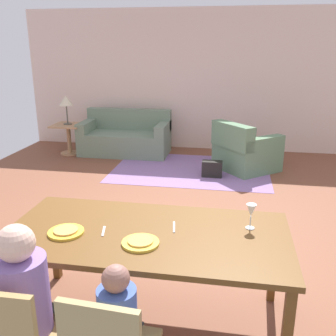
# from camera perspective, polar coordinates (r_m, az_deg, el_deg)

# --- Properties ---
(ground_plane) EXTENTS (7.11, 6.39, 0.02)m
(ground_plane) POSITION_cam_1_polar(r_m,az_deg,el_deg) (4.92, 1.30, -6.52)
(ground_plane) COLOR brown
(back_wall) EXTENTS (7.11, 0.10, 2.70)m
(back_wall) POSITION_cam_1_polar(r_m,az_deg,el_deg) (7.73, 5.09, 12.79)
(back_wall) COLOR beige
(back_wall) RESTS_ON ground_plane
(dining_table) EXTENTS (2.00, 0.99, 0.76)m
(dining_table) POSITION_cam_1_polar(r_m,az_deg,el_deg) (2.77, -3.18, -10.61)
(dining_table) COLOR brown
(dining_table) RESTS_ON ground_plane
(plate_near_man) EXTENTS (0.25, 0.25, 0.02)m
(plate_near_man) POSITION_cam_1_polar(r_m,az_deg,el_deg) (2.81, -14.92, -9.19)
(plate_near_man) COLOR gold
(plate_near_man) RESTS_ON dining_table
(pizza_near_man) EXTENTS (0.17, 0.17, 0.01)m
(pizza_near_man) POSITION_cam_1_polar(r_m,az_deg,el_deg) (2.80, -14.95, -8.92)
(pizza_near_man) COLOR #D49349
(pizza_near_man) RESTS_ON plate_near_man
(plate_near_child) EXTENTS (0.25, 0.25, 0.02)m
(plate_near_child) POSITION_cam_1_polar(r_m,az_deg,el_deg) (2.58, -4.11, -11.05)
(plate_near_child) COLOR gold
(plate_near_child) RESTS_ON dining_table
(pizza_near_child) EXTENTS (0.17, 0.17, 0.01)m
(pizza_near_child) POSITION_cam_1_polar(r_m,az_deg,el_deg) (2.58, -4.12, -10.75)
(pizza_near_child) COLOR gold
(pizza_near_child) RESTS_ON plate_near_child
(wine_glass) EXTENTS (0.07, 0.07, 0.19)m
(wine_glass) POSITION_cam_1_polar(r_m,az_deg,el_deg) (2.79, 12.25, -6.31)
(wine_glass) COLOR silver
(wine_glass) RESTS_ON dining_table
(fork) EXTENTS (0.05, 0.15, 0.01)m
(fork) POSITION_cam_1_polar(r_m,az_deg,el_deg) (2.78, -9.56, -9.24)
(fork) COLOR silver
(fork) RESTS_ON dining_table
(knife) EXTENTS (0.04, 0.17, 0.01)m
(knife) POSITION_cam_1_polar(r_m,az_deg,el_deg) (2.80, 0.90, -8.76)
(knife) COLOR silver
(knife) RESTS_ON dining_table
(person_man) EXTENTS (0.30, 0.40, 1.11)m
(person_man) POSITION_cam_1_polar(r_m,az_deg,el_deg) (2.52, -19.96, -19.92)
(person_man) COLOR #324340
(person_man) RESTS_ON ground_plane
(area_rug) EXTENTS (2.60, 1.80, 0.01)m
(area_rug) POSITION_cam_1_polar(r_m,az_deg,el_deg) (6.51, 3.41, -0.22)
(area_rug) COLOR #8B679E
(area_rug) RESTS_ON ground_plane
(couch) EXTENTS (1.67, 0.86, 0.82)m
(couch) POSITION_cam_1_polar(r_m,az_deg,el_deg) (7.51, -6.28, 4.51)
(couch) COLOR slate
(couch) RESTS_ON ground_plane
(armchair) EXTENTS (1.21, 1.21, 0.82)m
(armchair) POSITION_cam_1_polar(r_m,az_deg,el_deg) (6.55, 11.34, 2.43)
(armchair) COLOR #5F8260
(armchair) RESTS_ON ground_plane
(side_table) EXTENTS (0.56, 0.56, 0.58)m
(side_table) POSITION_cam_1_polar(r_m,az_deg,el_deg) (7.62, -14.54, 4.81)
(side_table) COLOR tan
(side_table) RESTS_ON ground_plane
(table_lamp) EXTENTS (0.26, 0.26, 0.54)m
(table_lamp) POSITION_cam_1_polar(r_m,az_deg,el_deg) (7.51, -14.92, 9.50)
(table_lamp) COLOR #514C40
(table_lamp) RESTS_ON side_table
(handbag) EXTENTS (0.32, 0.16, 0.26)m
(handbag) POSITION_cam_1_polar(r_m,az_deg,el_deg) (6.16, 6.57, -0.14)
(handbag) COLOR black
(handbag) RESTS_ON ground_plane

